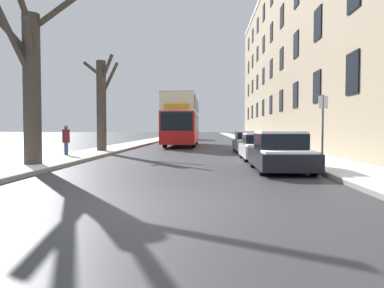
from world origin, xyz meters
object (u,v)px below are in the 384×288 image
Objects in this scene: parked_car_0 at (280,153)px; street_sign_post at (323,128)px; bare_tree_left_0 at (30,76)px; bare_tree_left_1 at (102,103)px; parked_car_2 at (248,142)px; parked_car_1 at (261,147)px; double_decker_bus at (182,118)px; oncoming_van at (191,130)px; pedestrian_left_sidewalk at (66,140)px.

street_sign_post is at bearing -10.61° from parked_car_0.
bare_tree_left_0 is 1.35× the size of bare_tree_left_1.
parked_car_1 is at bearing -90.00° from parked_car_2.
double_decker_bus is 2.87× the size of parked_car_0.
parked_car_1 is at bearing 25.69° from bare_tree_left_0.
parked_car_1 is 33.92m from oncoming_van.
pedestrian_left_sidewalk is at bearing -109.64° from double_decker_bus.
double_decker_bus is 20.17m from parked_car_0.
street_sign_post reaches higher than pedestrian_left_sidewalk.
oncoming_van is 3.35× the size of pedestrian_left_sidewalk.
parked_car_2 is 2.65× the size of pedestrian_left_sidewalk.
bare_tree_left_1 is at bearing 89.53° from bare_tree_left_0.
double_decker_bus is 14.95m from pedestrian_left_sidewalk.
bare_tree_left_0 is at bearing 159.86° from pedestrian_left_sidewalk.
pedestrian_left_sidewalk is (-9.88, 5.48, 0.28)m from parked_car_0.
bare_tree_left_0 is 3.03× the size of street_sign_post.
street_sign_post is (1.39, -0.26, 0.88)m from parked_car_0.
bare_tree_left_1 is 29.16m from oncoming_van.
oncoming_van is (4.24, 38.00, -2.20)m from bare_tree_left_0.
bare_tree_left_1 reaches higher than oncoming_van.
double_decker_bus is at bearing 107.63° from street_sign_post.
oncoming_van is (4.16, 28.81, -1.83)m from bare_tree_left_1.
bare_tree_left_0 is 9.72m from parked_car_0.
parked_car_1 is at bearing -81.43° from oncoming_van.
oncoming_van is (-5.05, 27.40, 0.65)m from parked_car_2.
parked_car_2 is 11.35m from pedestrian_left_sidewalk.
parked_car_1 is (-0.00, 4.93, -0.04)m from parked_car_0.
pedestrian_left_sidewalk reaches higher than parked_car_0.
double_decker_bus is at bearing 104.07° from parked_car_0.
bare_tree_left_0 is 2.00× the size of parked_car_1.
pedestrian_left_sidewalk is (-9.88, -5.58, 0.30)m from parked_car_2.
street_sign_post reaches higher than oncoming_van.
parked_car_2 is at bearing -79.55° from oncoming_van.
parked_car_2 is (4.88, -8.42, -1.79)m from double_decker_bus.
bare_tree_left_1 is 13.57m from parked_car_0.
parked_car_2 is at bearing 90.00° from parked_car_0.
oncoming_van reaches higher than parked_car_0.
double_decker_bus is at bearing 76.95° from bare_tree_left_0.
pedestrian_left_sidewalk is at bearing 153.02° from street_sign_post.
parked_car_0 reaches higher than parked_car_1.
bare_tree_left_0 reaches higher than bare_tree_left_1.
double_decker_bus is at bearing -46.49° from pedestrian_left_sidewalk.
double_decker_bus is 6.94× the size of pedestrian_left_sidewalk.
parked_car_2 is at bearing -87.38° from pedestrian_left_sidewalk.
parked_car_0 reaches higher than parked_car_2.
bare_tree_left_1 is 1.47× the size of parked_car_0.
parked_car_1 is at bearing -27.14° from bare_tree_left_1.
oncoming_van is 39.26m from street_sign_post.
parked_car_2 is (0.00, 11.06, -0.02)m from parked_car_0.
parked_car_0 is 1.67m from street_sign_post.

